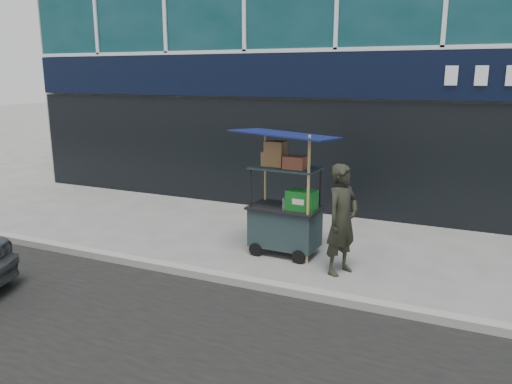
% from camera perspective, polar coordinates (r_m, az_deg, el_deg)
% --- Properties ---
extents(ground, '(80.00, 80.00, 0.00)m').
position_cam_1_polar(ground, '(7.34, -0.18, -10.16)').
color(ground, slate).
rests_on(ground, ground).
extents(curb, '(80.00, 0.18, 0.12)m').
position_cam_1_polar(curb, '(7.15, -0.85, -10.30)').
color(curb, gray).
rests_on(curb, ground).
extents(vendor_cart, '(1.58, 1.16, 2.08)m').
position_cam_1_polar(vendor_cart, '(8.20, 3.44, -2.22)').
color(vendor_cart, '#182829').
rests_on(vendor_cart, ground).
extents(vendor_man, '(0.61, 0.72, 1.66)m').
position_cam_1_polar(vendor_man, '(7.47, 9.81, -3.13)').
color(vendor_man, black).
rests_on(vendor_man, ground).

